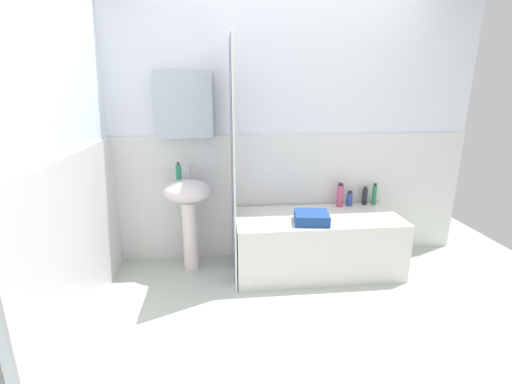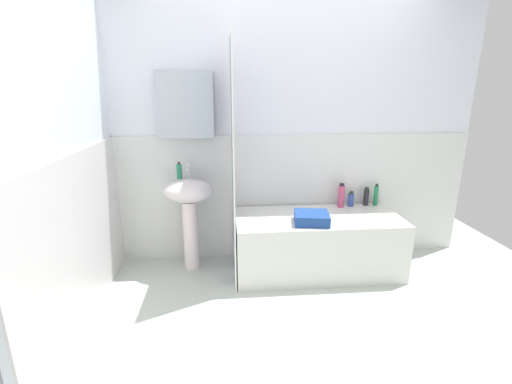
% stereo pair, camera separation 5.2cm
% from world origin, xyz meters
% --- Properties ---
extents(ground_plane, '(4.80, 5.60, 0.04)m').
position_xyz_m(ground_plane, '(0.00, 0.00, -0.02)').
color(ground_plane, beige).
extents(wall_back_tiled, '(3.60, 0.18, 2.40)m').
position_xyz_m(wall_back_tiled, '(-0.05, 1.26, 1.14)').
color(wall_back_tiled, white).
rests_on(wall_back_tiled, ground_plane).
extents(wall_left_tiled, '(0.07, 1.81, 2.40)m').
position_xyz_m(wall_left_tiled, '(-1.57, 0.34, 1.12)').
color(wall_left_tiled, white).
rests_on(wall_left_tiled, ground_plane).
extents(sink, '(0.44, 0.34, 0.84)m').
position_xyz_m(sink, '(-0.87, 1.03, 0.62)').
color(sink, silver).
rests_on(sink, ground_plane).
extents(faucet, '(0.03, 0.12, 0.12)m').
position_xyz_m(faucet, '(-0.87, 1.11, 0.91)').
color(faucet, silver).
rests_on(faucet, sink).
extents(soap_dispenser, '(0.05, 0.05, 0.15)m').
position_xyz_m(soap_dispenser, '(-0.94, 1.08, 0.91)').
color(soap_dispenser, '#227951').
rests_on(soap_dispenser, sink).
extents(bathtub, '(1.46, 0.66, 0.52)m').
position_xyz_m(bathtub, '(0.27, 0.89, 0.26)').
color(bathtub, silver).
rests_on(bathtub, ground_plane).
extents(shower_curtain, '(0.01, 0.66, 2.00)m').
position_xyz_m(shower_curtain, '(-0.47, 0.89, 1.00)').
color(shower_curtain, white).
rests_on(shower_curtain, ground_plane).
extents(body_wash_bottle, '(0.04, 0.04, 0.21)m').
position_xyz_m(body_wash_bottle, '(0.90, 1.15, 0.62)').
color(body_wash_bottle, '#23804F').
rests_on(body_wash_bottle, bathtub).
extents(shampoo_bottle, '(0.05, 0.05, 0.18)m').
position_xyz_m(shampoo_bottle, '(0.81, 1.16, 0.61)').
color(shampoo_bottle, '#27232C').
rests_on(shampoo_bottle, bathtub).
extents(lotion_bottle, '(0.06, 0.06, 0.15)m').
position_xyz_m(lotion_bottle, '(0.65, 1.15, 0.59)').
color(lotion_bottle, '#344FA2').
rests_on(lotion_bottle, bathtub).
extents(conditioner_bottle, '(0.06, 0.06, 0.23)m').
position_xyz_m(conditioner_bottle, '(0.55, 1.13, 0.63)').
color(conditioner_bottle, '#C64C71').
rests_on(conditioner_bottle, bathtub).
extents(towel_folded, '(0.32, 0.30, 0.09)m').
position_xyz_m(towel_folded, '(0.18, 0.74, 0.57)').
color(towel_folded, '#21458D').
rests_on(towel_folded, bathtub).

